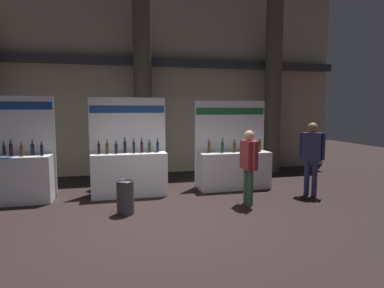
# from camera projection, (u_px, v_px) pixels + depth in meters

# --- Properties ---
(ground_plane) EXTENTS (26.48, 26.48, 0.00)m
(ground_plane) POSITION_uv_depth(u_px,v_px,m) (164.00, 223.00, 5.92)
(ground_plane) COLOR black
(hall_colonnade) EXTENTS (13.24, 1.14, 6.38)m
(hall_colonnade) POSITION_uv_depth(u_px,v_px,m) (141.00, 75.00, 10.16)
(hall_colonnade) COLOR tan
(hall_colonnade) RESTS_ON ground_plane
(exhibitor_booth_0) EXTENTS (1.84, 0.71, 2.36)m
(exhibitor_booth_0) POSITION_uv_depth(u_px,v_px,m) (10.00, 175.00, 7.14)
(exhibitor_booth_0) COLOR white
(exhibitor_booth_0) RESTS_ON ground_plane
(exhibitor_booth_1) EXTENTS (1.84, 0.66, 2.35)m
(exhibitor_booth_1) POSITION_uv_depth(u_px,v_px,m) (129.00, 170.00, 7.79)
(exhibitor_booth_1) COLOR white
(exhibitor_booth_1) RESTS_ON ground_plane
(exhibitor_booth_2) EXTENTS (1.94, 0.66, 2.28)m
(exhibitor_booth_2) POSITION_uv_depth(u_px,v_px,m) (234.00, 166.00, 8.49)
(exhibitor_booth_2) COLOR white
(exhibitor_booth_2) RESTS_ON ground_plane
(trash_bin) EXTENTS (0.34, 0.34, 0.66)m
(trash_bin) POSITION_uv_depth(u_px,v_px,m) (125.00, 197.00, 6.40)
(trash_bin) COLOR #38383D
(trash_bin) RESTS_ON ground_plane
(visitor_0) EXTENTS (0.27, 0.56, 1.61)m
(visitor_0) POSITION_uv_depth(u_px,v_px,m) (249.00, 161.00, 6.97)
(visitor_0) COLOR #33563D
(visitor_0) RESTS_ON ground_plane
(visitor_2) EXTENTS (0.46, 0.44, 1.75)m
(visitor_2) POSITION_uv_depth(u_px,v_px,m) (312.00, 152.00, 7.71)
(visitor_2) COLOR navy
(visitor_2) RESTS_ON ground_plane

